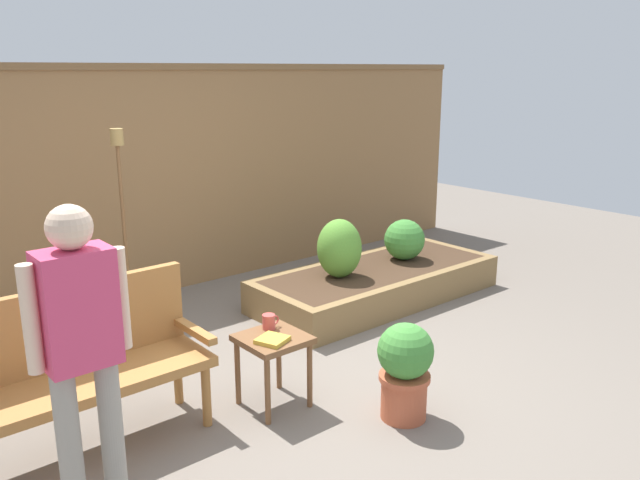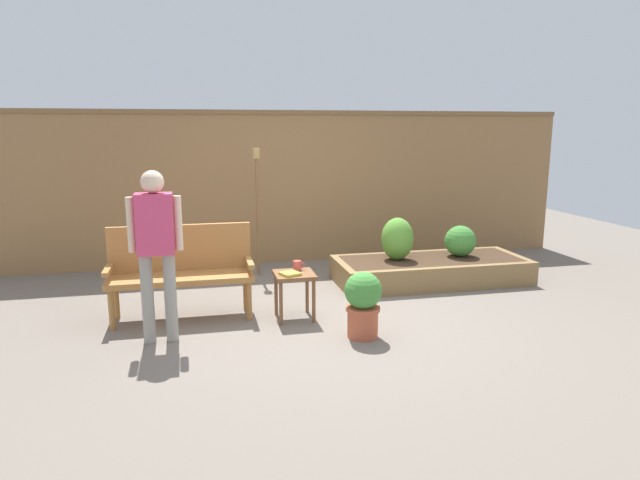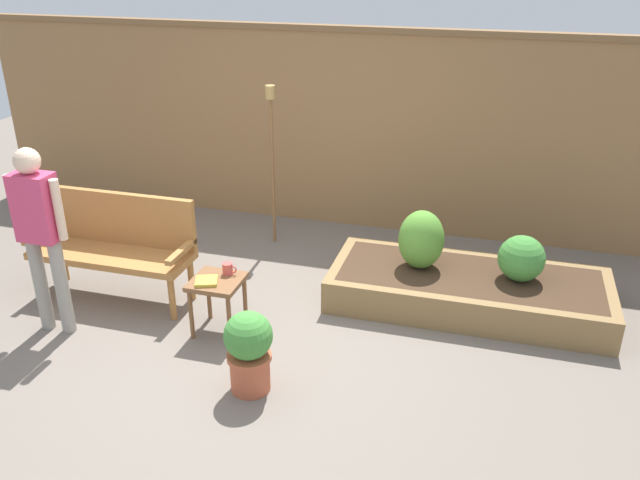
{
  "view_description": "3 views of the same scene",
  "coord_description": "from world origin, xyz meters",
  "views": [
    {
      "loc": [
        -2.55,
        -2.99,
        2.12
      ],
      "look_at": [
        0.58,
        0.73,
        0.82
      ],
      "focal_mm": 36.19,
      "sensor_mm": 36.0,
      "label": 1
    },
    {
      "loc": [
        -1.3,
        -5.28,
        1.92
      ],
      "look_at": [
        0.02,
        0.54,
        0.71
      ],
      "focal_mm": 31.27,
      "sensor_mm": 36.0,
      "label": 2
    },
    {
      "loc": [
        1.72,
        -4.12,
        2.95
      ],
      "look_at": [
        0.42,
        0.42,
        0.78
      ],
      "focal_mm": 36.75,
      "sensor_mm": 36.0,
      "label": 3
    }
  ],
  "objects": [
    {
      "name": "ground_plane",
      "position": [
        0.0,
        0.0,
        0.0
      ],
      "size": [
        14.0,
        14.0,
        0.0
      ],
      "primitive_type": "plane",
      "color": "#70665B"
    },
    {
      "name": "garden_bench",
      "position": [
        -1.47,
        0.42,
        0.54
      ],
      "size": [
        1.44,
        0.48,
        0.94
      ],
      "color": "#A87038",
      "rests_on": "ground_plane"
    },
    {
      "name": "raised_planter_bed",
      "position": [
        1.58,
        1.07,
        0.15
      ],
      "size": [
        2.4,
        1.0,
        0.3
      ],
      "color": "olive",
      "rests_on": "ground_plane"
    },
    {
      "name": "shrub_near_bench",
      "position": [
        1.14,
        1.11,
        0.56
      ],
      "size": [
        0.4,
        0.4,
        0.53
      ],
      "color": "brown",
      "rests_on": "raised_planter_bed"
    },
    {
      "name": "book_on_table",
      "position": [
        -0.4,
        0.01,
        0.49
      ],
      "size": [
        0.22,
        0.22,
        0.03
      ],
      "primitive_type": "cube",
      "rotation": [
        0.0,
        0.0,
        0.36
      ],
      "color": "gold",
      "rests_on": "side_table"
    },
    {
      "name": "side_table",
      "position": [
        -0.35,
        0.08,
        0.4
      ],
      "size": [
        0.4,
        0.4,
        0.48
      ],
      "color": "brown",
      "rests_on": "ground_plane"
    },
    {
      "name": "cup_on_table",
      "position": [
        -0.3,
        0.19,
        0.53
      ],
      "size": [
        0.12,
        0.08,
        0.1
      ],
      "color": "#CC4C47",
      "rests_on": "side_table"
    },
    {
      "name": "tiki_torch",
      "position": [
        -0.51,
        1.88,
        1.14
      ],
      "size": [
        0.1,
        0.1,
        1.66
      ],
      "color": "brown",
      "rests_on": "ground_plane"
    },
    {
      "name": "fence_back",
      "position": [
        0.0,
        2.6,
        1.09
      ],
      "size": [
        8.4,
        0.14,
        2.16
      ],
      "color": "olive",
      "rests_on": "ground_plane"
    },
    {
      "name": "person_by_bench",
      "position": [
        -1.65,
        -0.26,
        0.93
      ],
      "size": [
        0.47,
        0.2,
        1.56
      ],
      "color": "gray",
      "rests_on": "ground_plane"
    },
    {
      "name": "shrub_far_corner",
      "position": [
        1.99,
        1.11,
        0.5
      ],
      "size": [
        0.4,
        0.4,
        0.4
      ],
      "color": "brown",
      "rests_on": "raised_planter_bed"
    },
    {
      "name": "potted_boxwood",
      "position": [
        0.18,
        -0.56,
        0.34
      ],
      "size": [
        0.35,
        0.35,
        0.62
      ],
      "color": "#B75638",
      "rests_on": "ground_plane"
    }
  ]
}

